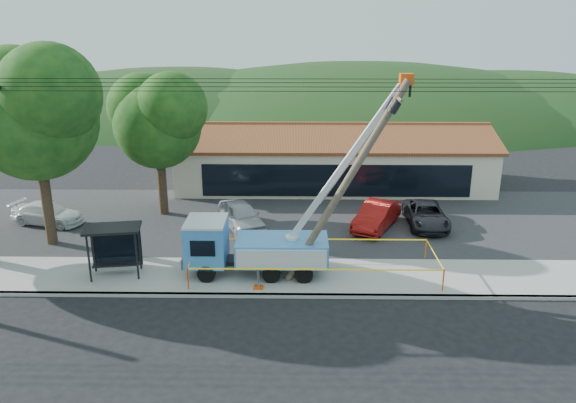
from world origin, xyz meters
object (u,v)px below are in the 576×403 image
(bus_shelter, at_px, (114,239))
(car_dark, at_px, (425,227))
(car_red, at_px, (376,229))
(utility_truck, at_px, (253,244))
(leaning_pole, at_px, (351,175))
(car_white, at_px, (49,225))
(car_silver, at_px, (242,230))

(bus_shelter, bearing_deg, car_dark, 14.37)
(car_dark, bearing_deg, car_red, -169.95)
(utility_truck, relative_size, car_dark, 2.15)
(utility_truck, bearing_deg, leaning_pole, -8.69)
(leaning_pole, bearing_deg, bus_shelter, 177.44)
(car_red, distance_m, car_white, 19.51)
(leaning_pole, distance_m, bus_shelter, 11.45)
(car_silver, height_order, car_red, car_silver)
(utility_truck, height_order, car_red, utility_truck)
(car_silver, relative_size, car_red, 0.98)
(leaning_pole, relative_size, car_white, 2.14)
(utility_truck, bearing_deg, car_red, 43.41)
(bus_shelter, relative_size, car_red, 0.60)
(car_silver, bearing_deg, leaning_pole, -75.34)
(utility_truck, height_order, leaning_pole, utility_truck)
(leaning_pole, xyz_separation_m, car_dark, (5.28, 7.49, -5.22))
(car_silver, height_order, car_white, car_silver)
(car_silver, xyz_separation_m, car_red, (7.89, 0.19, 0.00))
(leaning_pole, relative_size, car_red, 2.03)
(leaning_pole, height_order, bus_shelter, leaning_pole)
(car_silver, height_order, car_dark, car_silver)
(car_white, bearing_deg, car_silver, -78.93)
(utility_truck, distance_m, car_dark, 11.96)
(leaning_pole, xyz_separation_m, car_red, (2.30, 7.02, -5.22))
(utility_truck, distance_m, leaning_pole, 5.72)
(car_silver, relative_size, car_white, 1.04)
(utility_truck, xyz_separation_m, car_white, (-12.79, 6.74, -1.63))
(bus_shelter, xyz_separation_m, car_white, (-6.25, 6.93, -1.94))
(car_white, relative_size, car_dark, 0.92)
(bus_shelter, distance_m, car_silver, 8.53)
(utility_truck, distance_m, bus_shelter, 6.55)
(car_red, relative_size, car_dark, 0.97)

